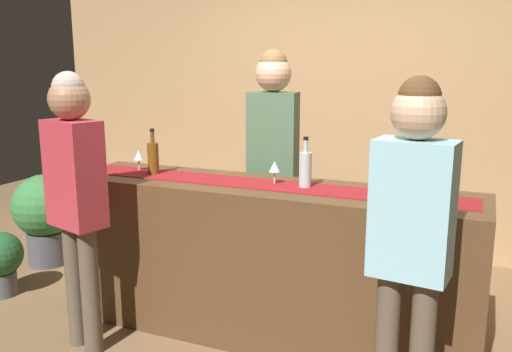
{
  "coord_description": "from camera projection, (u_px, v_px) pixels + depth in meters",
  "views": [
    {
      "loc": [
        1.22,
        -2.95,
        1.7
      ],
      "look_at": [
        -0.05,
        0.0,
        1.02
      ],
      "focal_mm": 37.99,
      "sensor_mm": 36.0,
      "label": 1
    }
  ],
  "objects": [
    {
      "name": "counter_runner_cloth",
      "position": [
        263.0,
        184.0,
        3.27
      ],
      "size": [
        2.46,
        0.28,
        0.01
      ],
      "primitive_type": "cube",
      "color": "maroon",
      "rests_on": "bar_counter"
    },
    {
      "name": "back_wall",
      "position": [
        344.0,
        90.0,
        4.88
      ],
      "size": [
        6.0,
        0.12,
        2.9
      ],
      "primitive_type": "cube",
      "color": "tan",
      "rests_on": "ground"
    },
    {
      "name": "customer_sipping",
      "position": [
        412.0,
        223.0,
        2.36
      ],
      "size": [
        0.36,
        0.24,
        1.65
      ],
      "rotation": [
        0.0,
        0.0,
        -0.12
      ],
      "color": "brown",
      "rests_on": "ground"
    },
    {
      "name": "potted_plant_small",
      "position": [
        0.0,
        259.0,
        3.97
      ],
      "size": [
        0.33,
        0.33,
        0.48
      ],
      "color": "#4C4C51",
      "rests_on": "ground"
    },
    {
      "name": "wine_bottle_clear",
      "position": [
        305.0,
        169.0,
        3.17
      ],
      "size": [
        0.07,
        0.07,
        0.3
      ],
      "color": "#B2C6C1",
      "rests_on": "bar_counter"
    },
    {
      "name": "wine_glass_mid_counter",
      "position": [
        275.0,
        167.0,
        3.25
      ],
      "size": [
        0.07,
        0.07,
        0.14
      ],
      "color": "silver",
      "rests_on": "bar_counter"
    },
    {
      "name": "wine_bottle_green",
      "position": [
        435.0,
        182.0,
        2.83
      ],
      "size": [
        0.07,
        0.07,
        0.3
      ],
      "color": "#194723",
      "rests_on": "bar_counter"
    },
    {
      "name": "wine_glass_far_end",
      "position": [
        139.0,
        156.0,
        3.65
      ],
      "size": [
        0.07,
        0.07,
        0.14
      ],
      "color": "silver",
      "rests_on": "bar_counter"
    },
    {
      "name": "potted_plant_tall",
      "position": [
        45.0,
        213.0,
        4.57
      ],
      "size": [
        0.53,
        0.53,
        0.78
      ],
      "color": "#4C4C51",
      "rests_on": "ground"
    },
    {
      "name": "customer_browsing",
      "position": [
        75.0,
        184.0,
        3.09
      ],
      "size": [
        0.38,
        0.29,
        1.65
      ],
      "rotation": [
        0.0,
        0.0,
        -0.29
      ],
      "color": "brown",
      "rests_on": "ground"
    },
    {
      "name": "bartender",
      "position": [
        273.0,
        146.0,
        3.82
      ],
      "size": [
        0.36,
        0.25,
        1.79
      ],
      "rotation": [
        0.0,
        0.0,
        3.26
      ],
      "color": "#26262B",
      "rests_on": "ground"
    },
    {
      "name": "ground_plane",
      "position": [
        263.0,
        332.0,
        3.47
      ],
      "size": [
        10.0,
        10.0,
        0.0
      ],
      "primitive_type": "plane",
      "color": "brown"
    },
    {
      "name": "wine_bottle_amber",
      "position": [
        153.0,
        157.0,
        3.54
      ],
      "size": [
        0.07,
        0.07,
        0.3
      ],
      "color": "brown",
      "rests_on": "bar_counter"
    },
    {
      "name": "wine_glass_near_customer",
      "position": [
        399.0,
        176.0,
        3.01
      ],
      "size": [
        0.07,
        0.07,
        0.14
      ],
      "color": "silver",
      "rests_on": "bar_counter"
    },
    {
      "name": "bar_counter",
      "position": [
        263.0,
        261.0,
        3.37
      ],
      "size": [
        2.59,
        0.6,
        0.97
      ],
      "primitive_type": "cube",
      "color": "#543821",
      "rests_on": "ground"
    }
  ]
}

